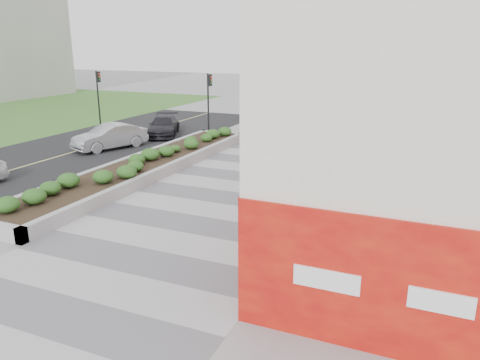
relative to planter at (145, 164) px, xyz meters
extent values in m
plane|color=gray|center=(5.50, -7.00, -0.42)|extent=(160.00, 160.00, 0.00)
cube|color=#A8A8AD|center=(5.50, -4.00, -0.41)|extent=(8.00, 36.00, 0.01)
cube|color=beige|center=(12.50, 2.00, 3.58)|extent=(6.00, 24.00, 8.00)
cube|color=red|center=(9.52, 2.00, 1.08)|extent=(0.12, 24.00, 3.00)
cube|color=red|center=(12.50, -10.02, 1.08)|extent=(6.00, 0.12, 3.00)
cube|color=#9E9EA0|center=(0.00, 8.85, -0.14)|extent=(3.00, 0.30, 0.55)
cube|color=#9E9EA0|center=(-1.35, 0.00, -0.14)|extent=(0.30, 18.00, 0.55)
cube|color=#9E9EA0|center=(1.35, 0.00, -0.14)|extent=(0.30, 18.00, 0.55)
cube|color=#2D2116|center=(0.00, 0.00, -0.17)|extent=(2.40, 17.40, 0.50)
cube|color=black|center=(-6.50, 0.00, -0.42)|extent=(10.00, 40.00, 0.00)
cylinder|color=black|center=(-1.80, 10.50, 1.68)|extent=(0.12, 0.12, 4.20)
cube|color=black|center=(-1.62, 10.50, 3.33)|extent=(0.18, 0.28, 0.80)
cylinder|color=black|center=(-11.00, 10.00, 1.68)|extent=(0.12, 0.12, 4.20)
cube|color=black|center=(-10.82, 10.00, 3.33)|extent=(0.18, 0.28, 0.80)
cube|color=#ADAAA3|center=(0.50, 48.00, 9.58)|extent=(16.00, 12.00, 20.00)
cylinder|color=#595654|center=(6.00, -4.00, -0.42)|extent=(0.44, 0.44, 0.01)
cube|color=black|center=(6.78, 0.48, -0.35)|extent=(0.28, 0.74, 0.02)
imported|color=black|center=(6.78, 0.48, 0.25)|extent=(0.45, 0.30, 1.19)
sphere|color=blue|center=(6.78, 0.48, 0.81)|extent=(0.23, 0.23, 0.23)
imported|color=#B0B1B8|center=(-5.05, 3.71, 0.33)|extent=(3.13, 4.80, 1.49)
imported|color=black|center=(-4.38, 8.66, 0.25)|extent=(3.59, 4.96, 1.33)
camera|label=1|loc=(13.32, -18.80, 5.80)|focal=35.00mm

